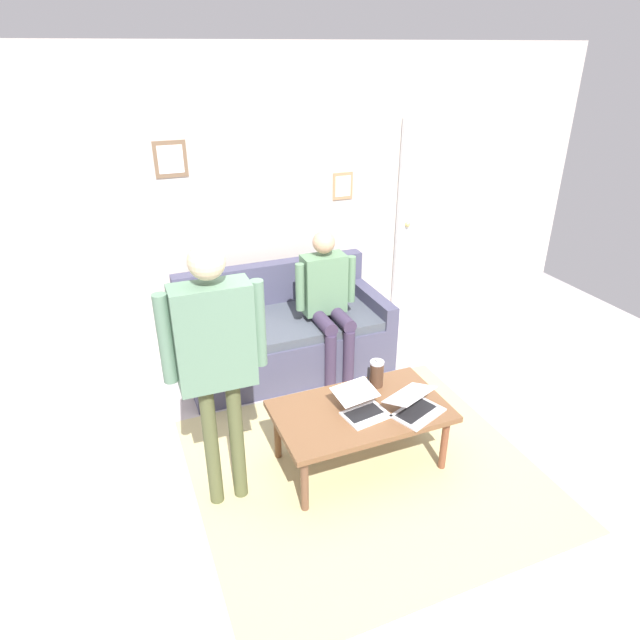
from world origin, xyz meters
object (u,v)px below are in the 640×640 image
(couch, at_px, (284,335))
(laptop_left, at_px, (362,407))
(person_seated, at_px, (327,296))
(person_standing, at_px, (215,349))
(coffee_table, at_px, (361,414))
(interior_door, at_px, (432,220))
(french_press, at_px, (376,373))
(laptop_center, at_px, (415,406))

(couch, xyz_separation_m, laptop_left, (-0.04, 1.51, 0.20))
(person_seated, bearing_deg, person_standing, 45.44)
(coffee_table, distance_m, laptop_left, 0.10)
(interior_door, bearing_deg, french_press, 49.20)
(couch, bearing_deg, coffee_table, 91.88)
(coffee_table, relative_size, laptop_center, 2.76)
(coffee_table, distance_m, laptop_center, 0.37)
(laptop_center, relative_size, french_press, 1.85)
(interior_door, height_order, french_press, interior_door)
(coffee_table, xyz_separation_m, person_standing, (0.93, -0.02, 0.70))
(laptop_center, relative_size, person_standing, 0.24)
(interior_door, relative_size, laptop_left, 5.41)
(laptop_center, height_order, french_press, french_press)
(person_seated, bearing_deg, laptop_left, 77.29)
(coffee_table, height_order, laptop_center, laptop_center)
(couch, distance_m, coffee_table, 1.48)
(couch, height_order, coffee_table, couch)
(french_press, bearing_deg, laptop_center, 103.54)
(interior_door, xyz_separation_m, coffee_table, (1.79, 2.03, -0.61))
(couch, relative_size, person_seated, 1.40)
(laptop_left, height_order, person_seated, person_seated)
(couch, distance_m, person_standing, 1.89)
(couch, relative_size, person_standing, 1.03)
(coffee_table, xyz_separation_m, french_press, (-0.22, -0.22, 0.15))
(french_press, bearing_deg, person_standing, 9.71)
(coffee_table, xyz_separation_m, laptop_center, (-0.32, 0.17, 0.09))
(laptop_center, xyz_separation_m, person_seated, (0.04, -1.42, 0.22))
(person_seated, bearing_deg, laptop_center, 91.54)
(interior_door, distance_m, french_press, 2.44)
(laptop_center, bearing_deg, laptop_left, -21.83)
(coffee_table, relative_size, person_standing, 0.67)
(interior_door, bearing_deg, laptop_left, 48.90)
(person_standing, xyz_separation_m, person_seated, (-1.21, -1.23, -0.39))
(interior_door, distance_m, person_seated, 1.72)
(couch, height_order, person_standing, person_standing)
(laptop_center, bearing_deg, person_seated, -88.46)
(laptop_center, bearing_deg, french_press, -76.46)
(interior_door, relative_size, french_press, 8.97)
(interior_door, bearing_deg, person_standing, 36.43)
(laptop_left, distance_m, person_seated, 1.34)
(couch, height_order, laptop_left, couch)
(coffee_table, height_order, person_seated, person_seated)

